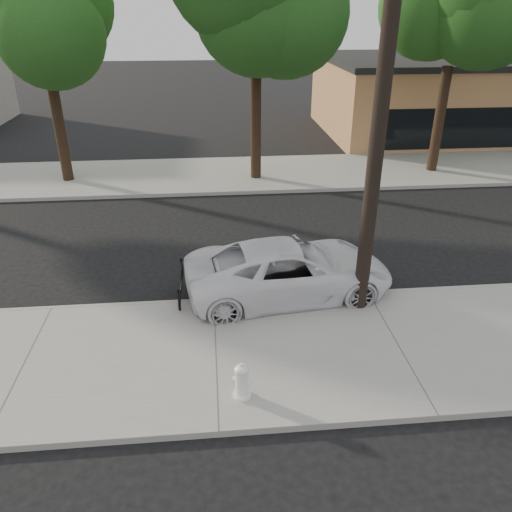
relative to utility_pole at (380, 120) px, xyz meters
name	(u,v)px	position (x,y,z in m)	size (l,w,h in m)	color
ground	(213,266)	(-3.60, 2.70, -4.70)	(120.00, 120.00, 0.00)	black
near_sidewalk	(216,356)	(-3.60, -1.60, -4.62)	(90.00, 4.40, 0.15)	gray
far_sidewalk	(209,175)	(-3.60, 11.20, -4.62)	(90.00, 5.00, 0.15)	gray
curb_near	(214,302)	(-3.60, 0.60, -4.62)	(90.00, 0.12, 0.16)	#9E9B93
building_main	(480,96)	(12.40, 18.70, -2.70)	(18.00, 10.00, 4.00)	#B9824D
utility_pole	(380,120)	(0.00, 0.00, 0.00)	(1.40, 0.34, 9.00)	black
tree_b	(46,25)	(-9.41, 10.76, 1.45)	(4.34, 4.20, 8.45)	black
tree_c	(262,2)	(-1.38, 10.34, 2.21)	(4.96, 4.80, 9.55)	black
tree_d	(462,17)	(6.60, 10.65, 1.67)	(4.50, 4.35, 8.75)	black
police_cruiser	(289,270)	(-1.64, 0.90, -3.96)	(2.45, 5.32, 1.48)	white
fire_hydrant	(242,382)	(-3.13, -2.95, -4.20)	(0.39, 0.35, 0.72)	white
traffic_cone	(241,294)	(-2.94, 0.20, -4.19)	(0.43, 0.43, 0.75)	orange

